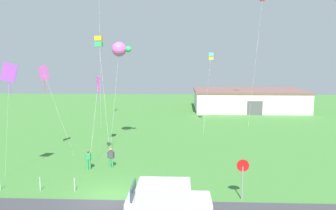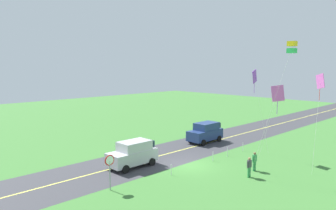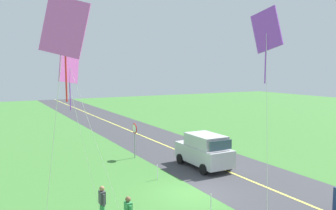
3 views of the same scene
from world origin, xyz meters
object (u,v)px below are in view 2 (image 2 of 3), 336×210
Objects in this scene: stop_sign at (110,165)px; person_adult_companion at (255,161)px; car_suv_foreground at (133,154)px; kite_pink_drift at (320,83)px; kite_red_low at (292,48)px; person_adult_near at (249,167)px; car_parked_west_near at (205,132)px; kite_blue_mid at (277,95)px; kite_yellow_high at (255,78)px.

stop_sign is 12.08m from person_adult_companion.
stop_sign is at bearing 34.53° from car_suv_foreground.
kite_red_low is at bearing -3.61° from kite_pink_drift.
person_adult_near is at bearing -47.05° from person_adult_companion.
car_parked_west_near reaches higher than person_adult_companion.
car_parked_west_near is at bearing 116.04° from person_adult_near.
person_adult_near is (6.73, 9.85, -0.29)m from car_parked_west_near.
car_parked_west_near is at bearing 177.11° from person_adult_companion.
car_suv_foreground is at bearing -145.47° from stop_sign.
stop_sign is 13.49m from kite_blue_mid.
kite_yellow_high reaches higher than person_adult_near.
kite_red_low is (-10.64, 7.83, 8.23)m from stop_sign.
car_suv_foreground is at bearing -58.55° from kite_blue_mid.
kite_yellow_high is (-15.32, 2.14, 5.76)m from stop_sign.
person_adult_companion is (5.07, 9.33, -0.29)m from car_parked_west_near.
person_adult_companion is 8.53m from kite_pink_drift.
stop_sign is at bearing -88.51° from person_adult_companion.
car_parked_west_near is 11.93m from person_adult_near.
car_suv_foreground is 12.88m from kite_blue_mid.
person_adult_companion is (-6.52, 8.00, -0.29)m from car_suv_foreground.
kite_red_low is at bearing 143.65° from stop_sign.
kite_blue_mid reaches higher than car_parked_west_near.
person_adult_companion is at bearing 155.87° from stop_sign.
kite_blue_mid reaches higher than person_adult_companion.
person_adult_near is at bearing -49.66° from kite_blue_mid.
stop_sign is at bearing -27.62° from kite_pink_drift.
kite_pink_drift is at bearing 87.73° from car_parked_west_near.
kite_pink_drift is at bearing 92.28° from kite_yellow_high.
car_parked_west_near is at bearing -164.64° from stop_sign.
kite_yellow_high is at bearing -134.86° from kite_blue_mid.
kite_red_low is at bearing 119.51° from car_suv_foreground.
kite_pink_drift is at bearing 80.46° from person_adult_companion.
car_suv_foreground and car_parked_west_near have the same top height.
kite_yellow_high reaches higher than car_parked_west_near.
person_adult_companion is 6.02m from kite_blue_mid.
person_adult_near is at bearing -61.19° from kite_red_low.
kite_yellow_high is at bearing -87.72° from kite_pink_drift.
kite_red_low is at bearing 50.55° from kite_yellow_high.
kite_red_low reaches higher than kite_yellow_high.
kite_blue_mid reaches higher than stop_sign.
car_parked_west_near is 0.42× the size of kite_red_low.
car_suv_foreground is 11.67m from car_parked_west_near.
car_parked_west_near is at bearing -113.87° from kite_red_low.
car_parked_west_near is 1.72× the size of stop_sign.
car_parked_west_near is (-11.59, -1.34, 0.00)m from car_suv_foreground.
car_parked_west_near is 0.60× the size of kite_blue_mid.
kite_pink_drift is (-6.23, 2.70, 6.44)m from person_adult_near.
kite_pink_drift reaches higher than car_parked_west_near.
car_suv_foreground is at bearing -179.90° from person_adult_near.
car_suv_foreground is 0.42× the size of kite_red_low.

